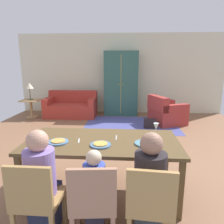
{
  "coord_description": "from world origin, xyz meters",
  "views": [
    {
      "loc": [
        0.22,
        -3.84,
        1.71
      ],
      "look_at": [
        -0.03,
        -0.14,
        0.85
      ],
      "focal_mm": 33.63,
      "sensor_mm": 36.0,
      "label": 1
    }
  ],
  "objects_px": {
    "dining_chair_man": "(36,198)",
    "armchair": "(166,113)",
    "handbag": "(150,123)",
    "person_man": "(43,185)",
    "plate_near_child": "(100,145)",
    "wine_glass": "(156,127)",
    "dining_table": "(102,145)",
    "plate_near_woman": "(145,143)",
    "dining_chair_child": "(93,201)",
    "person_child": "(95,195)",
    "side_table": "(31,106)",
    "couch": "(71,107)",
    "armoire": "(121,84)",
    "dining_chair_woman": "(150,203)",
    "plate_near_man": "(58,142)",
    "person_woman": "(149,190)",
    "table_lamp": "(29,86)"
  },
  "relations": [
    {
      "from": "dining_chair_man",
      "to": "armchair",
      "type": "height_order",
      "value": "dining_chair_man"
    },
    {
      "from": "dining_chair_man",
      "to": "handbag",
      "type": "height_order",
      "value": "dining_chair_man"
    },
    {
      "from": "person_man",
      "to": "handbag",
      "type": "relative_size",
      "value": 3.47
    },
    {
      "from": "plate_near_child",
      "to": "wine_glass",
      "type": "distance_m",
      "value": 0.79
    },
    {
      "from": "dining_table",
      "to": "plate_near_woman",
      "type": "xyz_separation_m",
      "value": [
        0.53,
        -0.1,
        0.08
      ]
    },
    {
      "from": "plate_near_woman",
      "to": "dining_chair_child",
      "type": "bearing_deg",
      "value": -125.33
    },
    {
      "from": "plate_near_child",
      "to": "person_child",
      "type": "relative_size",
      "value": 0.27
    },
    {
      "from": "dining_table",
      "to": "side_table",
      "type": "height_order",
      "value": "dining_table"
    },
    {
      "from": "couch",
      "to": "dining_chair_child",
      "type": "bearing_deg",
      "value": -73.21
    },
    {
      "from": "dining_chair_child",
      "to": "side_table",
      "type": "relative_size",
      "value": 1.5
    },
    {
      "from": "dining_table",
      "to": "plate_near_child",
      "type": "relative_size",
      "value": 7.72
    },
    {
      "from": "armoire",
      "to": "side_table",
      "type": "distance_m",
      "value": 3.01
    },
    {
      "from": "plate_near_woman",
      "to": "wine_glass",
      "type": "xyz_separation_m",
      "value": [
        0.16,
        0.28,
        0.12
      ]
    },
    {
      "from": "dining_chair_woman",
      "to": "side_table",
      "type": "bearing_deg",
      "value": 124.59
    },
    {
      "from": "dining_chair_man",
      "to": "plate_near_woman",
      "type": "bearing_deg",
      "value": 34.8
    },
    {
      "from": "wine_glass",
      "to": "person_man",
      "type": "distance_m",
      "value": 1.54
    },
    {
      "from": "plate_near_man",
      "to": "person_woman",
      "type": "relative_size",
      "value": 0.23
    },
    {
      "from": "person_child",
      "to": "side_table",
      "type": "bearing_deg",
      "value": 120.95
    },
    {
      "from": "plate_near_man",
      "to": "handbag",
      "type": "bearing_deg",
      "value": 64.52
    },
    {
      "from": "dining_chair_woman",
      "to": "plate_near_woman",
      "type": "bearing_deg",
      "value": 89.5
    },
    {
      "from": "wine_glass",
      "to": "person_child",
      "type": "height_order",
      "value": "wine_glass"
    },
    {
      "from": "plate_near_child",
      "to": "plate_near_woman",
      "type": "bearing_deg",
      "value": 8.57
    },
    {
      "from": "plate_near_man",
      "to": "armoire",
      "type": "relative_size",
      "value": 0.12
    },
    {
      "from": "plate_near_man",
      "to": "dining_chair_man",
      "type": "xyz_separation_m",
      "value": [
        -0.0,
        -0.72,
        -0.28
      ]
    },
    {
      "from": "plate_near_man",
      "to": "armoire",
      "type": "bearing_deg",
      "value": 81.97
    },
    {
      "from": "armoire",
      "to": "table_lamp",
      "type": "distance_m",
      "value": 2.93
    },
    {
      "from": "dining_chair_child",
      "to": "table_lamp",
      "type": "relative_size",
      "value": 1.61
    },
    {
      "from": "person_woman",
      "to": "handbag",
      "type": "bearing_deg",
      "value": 83.47
    },
    {
      "from": "couch",
      "to": "side_table",
      "type": "relative_size",
      "value": 2.8
    },
    {
      "from": "wine_glass",
      "to": "dining_chair_man",
      "type": "distance_m",
      "value": 1.64
    },
    {
      "from": "side_table",
      "to": "table_lamp",
      "type": "relative_size",
      "value": 1.07
    },
    {
      "from": "dining_chair_man",
      "to": "side_table",
      "type": "bearing_deg",
      "value": 115.0
    },
    {
      "from": "plate_near_man",
      "to": "person_man",
      "type": "height_order",
      "value": "person_man"
    },
    {
      "from": "dining_table",
      "to": "handbag",
      "type": "xyz_separation_m",
      "value": [
        0.95,
        2.99,
        -0.56
      ]
    },
    {
      "from": "plate_near_child",
      "to": "person_man",
      "type": "bearing_deg",
      "value": -137.69
    },
    {
      "from": "armchair",
      "to": "person_man",
      "type": "bearing_deg",
      "value": -115.63
    },
    {
      "from": "plate_near_woman",
      "to": "couch",
      "type": "xyz_separation_m",
      "value": [
        -2.03,
        4.25,
        -0.46
      ]
    },
    {
      "from": "dining_chair_child",
      "to": "side_table",
      "type": "bearing_deg",
      "value": 120.13
    },
    {
      "from": "plate_near_child",
      "to": "armoire",
      "type": "relative_size",
      "value": 0.12
    },
    {
      "from": "armchair",
      "to": "side_table",
      "type": "height_order",
      "value": "armchair"
    },
    {
      "from": "plate_near_man",
      "to": "side_table",
      "type": "distance_m",
      "value": 4.59
    },
    {
      "from": "person_child",
      "to": "dining_chair_woman",
      "type": "bearing_deg",
      "value": -17.84
    },
    {
      "from": "person_child",
      "to": "couch",
      "type": "relative_size",
      "value": 0.57
    },
    {
      "from": "dining_table",
      "to": "armoire",
      "type": "distance_m",
      "value": 4.54
    },
    {
      "from": "dining_table",
      "to": "person_woman",
      "type": "bearing_deg",
      "value": -51.17
    },
    {
      "from": "wine_glass",
      "to": "handbag",
      "type": "height_order",
      "value": "wine_glass"
    },
    {
      "from": "plate_near_child",
      "to": "armoire",
      "type": "height_order",
      "value": "armoire"
    },
    {
      "from": "couch",
      "to": "handbag",
      "type": "relative_size",
      "value": 5.08
    },
    {
      "from": "wine_glass",
      "to": "armoire",
      "type": "xyz_separation_m",
      "value": [
        -0.57,
        4.35,
        0.16
      ]
    },
    {
      "from": "person_man",
      "to": "dining_chair_child",
      "type": "xyz_separation_m",
      "value": [
        0.54,
        -0.17,
        -0.02
      ]
    }
  ]
}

